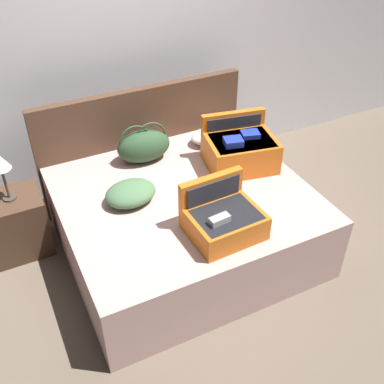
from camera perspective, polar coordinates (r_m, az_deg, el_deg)
ground_plane at (r=3.59m, az=1.99°, el=-10.76°), size 12.00×12.00×0.00m
back_wall at (r=4.16m, az=-8.83°, el=17.60°), size 8.00×0.10×2.60m
bed at (r=3.65m, az=-0.87°, el=-3.67°), size 1.84×1.66×0.55m
headboard at (r=4.16m, az=-6.12°, el=6.03°), size 1.88×0.08×1.06m
hard_case_large at (r=3.74m, az=6.01°, el=5.29°), size 0.61×0.54×0.39m
hard_case_medium at (r=3.08m, az=3.91°, el=-3.37°), size 0.49×0.43×0.36m
duffel_bag at (r=3.80m, az=-6.04°, el=5.76°), size 0.46×0.28×0.34m
pillow_near_headboard at (r=4.09m, az=3.27°, el=7.19°), size 0.52×0.30×0.14m
pillow_center_head at (r=3.39m, az=-7.65°, el=-0.14°), size 0.42×0.35×0.15m
nightstand at (r=3.91m, az=-20.86°, el=-3.75°), size 0.44×0.40×0.52m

